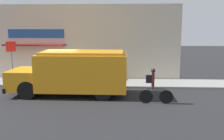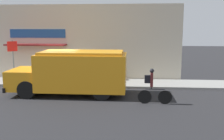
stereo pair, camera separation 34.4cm
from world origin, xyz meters
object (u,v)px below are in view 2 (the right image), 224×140
object	(u,v)px
school_bus	(74,72)
stop_sign_post	(13,55)
cyclist	(152,87)
trash_bin	(110,73)

from	to	relation	value
school_bus	stop_sign_post	world-z (taller)	stop_sign_post
cyclist	trash_bin	size ratio (longest dim) A/B	1.94
school_bus	stop_sign_post	distance (m)	4.82
trash_bin	cyclist	bearing A→B (deg)	-63.77
cyclist	stop_sign_post	world-z (taller)	stop_sign_post
stop_sign_post	trash_bin	world-z (taller)	stop_sign_post
cyclist	stop_sign_post	bearing A→B (deg)	157.70
school_bus	trash_bin	xyz separation A→B (m)	(1.53, 3.45, -0.64)
stop_sign_post	trash_bin	distance (m)	6.04
cyclist	school_bus	bearing A→B (deg)	161.90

